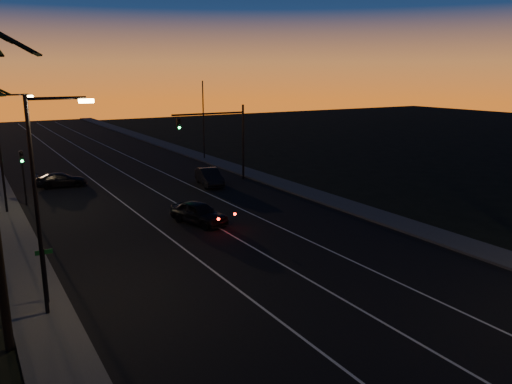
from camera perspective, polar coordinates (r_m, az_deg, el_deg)
road at (r=34.75m, az=-7.05°, el=-3.05°), size 20.00×170.00×0.01m
sidewalk_left at (r=32.17m, az=-25.70°, el=-5.53°), size 2.40×170.00×0.16m
sidewalk_right at (r=40.35m, az=7.64°, el=-0.64°), size 2.40×170.00×0.16m
lane_stripe_left at (r=33.72m, az=-11.73°, el=-3.73°), size 0.12×160.00×0.01m
lane_stripe_mid at (r=34.94m, az=-6.30°, el=-2.92°), size 0.12×160.00×0.01m
lane_stripe_right at (r=36.46m, az=-1.29°, el=-2.14°), size 0.12×160.00×0.01m
streetlight_left_near at (r=21.24m, az=-23.15°, el=0.20°), size 2.55×0.26×9.00m
streetlight_left_far at (r=38.98m, az=-26.85°, el=5.00°), size 2.55×0.26×8.50m
street_sign at (r=23.21m, az=-22.92°, el=-8.19°), size 0.70×0.06×2.60m
signal_mast at (r=45.70m, az=-4.09°, el=7.07°), size 7.10×0.41×7.00m
signal_post at (r=41.34m, az=-25.11°, el=2.52°), size 0.28×0.37×4.20m
far_pole_right at (r=58.17m, az=-6.03°, el=8.10°), size 0.14×0.14×9.00m
lead_car at (r=33.40m, az=-6.55°, el=-2.37°), size 3.13×5.14×1.49m
right_car at (r=44.82m, az=-5.36°, el=1.72°), size 2.35×4.78×1.51m
cross_car at (r=47.27m, az=-21.34°, el=1.30°), size 4.51×2.41×1.24m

